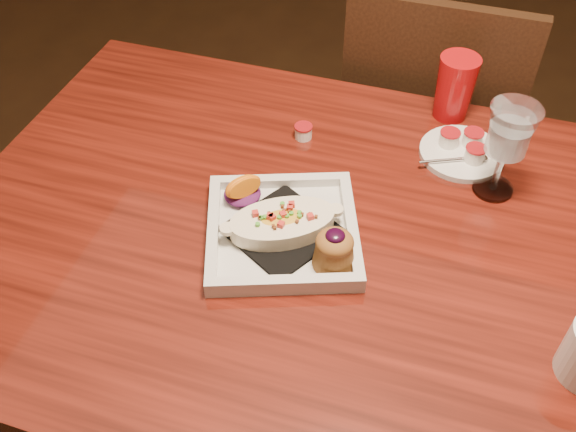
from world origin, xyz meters
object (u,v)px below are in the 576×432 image
(plate, at_px, (289,230))
(saucer, at_px, (462,151))
(chair_far, at_px, (425,136))
(goblet, at_px, (509,136))
(table, at_px, (379,286))
(red_tumbler, at_px, (455,88))

(plate, bearing_deg, saucer, 30.89)
(chair_far, bearing_deg, saucer, 104.19)
(chair_far, relative_size, goblet, 5.20)
(table, height_order, saucer, saucer)
(plate, xyz_separation_m, red_tumbler, (0.21, 0.43, 0.04))
(plate, height_order, red_tumbler, red_tumbler)
(table, distance_m, goblet, 0.34)
(table, height_order, plate, plate)
(goblet, bearing_deg, chair_far, 109.74)
(goblet, distance_m, red_tumbler, 0.23)
(goblet, bearing_deg, red_tumbler, 117.67)
(table, bearing_deg, red_tumbler, 82.96)
(plate, height_order, goblet, goblet)
(table, xyz_separation_m, goblet, (0.15, 0.20, 0.22))
(goblet, height_order, saucer, goblet)
(table, height_order, goblet, goblet)
(saucer, bearing_deg, plate, -128.97)
(plate, bearing_deg, chair_far, 56.36)
(table, height_order, chair_far, chair_far)
(chair_far, xyz_separation_m, goblet, (0.15, -0.43, 0.37))
(table, relative_size, goblet, 8.38)
(chair_far, xyz_separation_m, plate, (-0.16, -0.66, 0.27))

